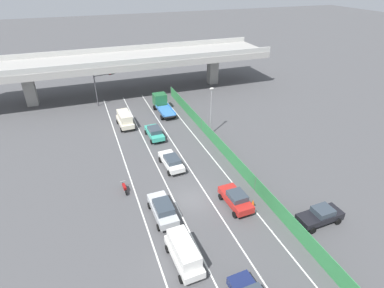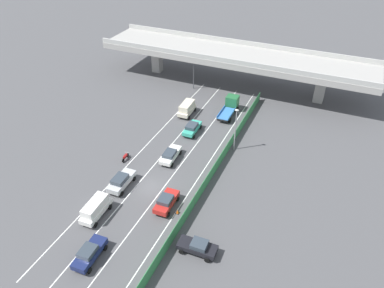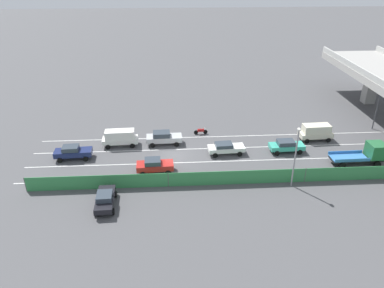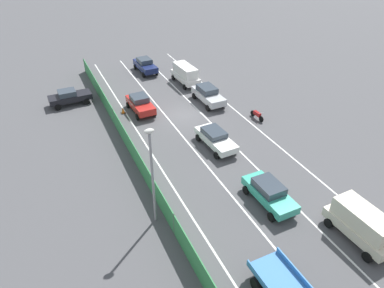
{
  "view_description": "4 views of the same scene",
  "coord_description": "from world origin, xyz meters",
  "views": [
    {
      "loc": [
        -8.7,
        -23.55,
        20.66
      ],
      "look_at": [
        2.64,
        7.06,
        2.29
      ],
      "focal_mm": 29.36,
      "sensor_mm": 36.0,
      "label": 1
    },
    {
      "loc": [
        19.78,
        -30.86,
        32.35
      ],
      "look_at": [
        2.26,
        8.68,
        2.01
      ],
      "focal_mm": 34.07,
      "sensor_mm": 36.0,
      "label": 2
    },
    {
      "loc": [
        40.25,
        -0.36,
        22.37
      ],
      "look_at": [
        -0.64,
        2.2,
        1.29
      ],
      "focal_mm": 34.12,
      "sensor_mm": 36.0,
      "label": 3
    },
    {
      "loc": [
        12.28,
        28.89,
        16.86
      ],
      "look_at": [
        2.09,
        6.58,
        0.94
      ],
      "focal_mm": 33.1,
      "sensor_mm": 36.0,
      "label": 4
    }
  ],
  "objects": [
    {
      "name": "traffic_light",
      "position": [
        -5.2,
        29.22,
        3.88
      ],
      "size": [
        3.52,
        1.06,
        5.47
      ],
      "color": "#47474C",
      "rests_on": "ground"
    },
    {
      "name": "lane_line_right_edge",
      "position": [
        5.2,
        6.72,
        0.0
      ],
      "size": [
        0.14,
        49.45,
        0.01
      ],
      "primitive_type": "cube",
      "color": "silver",
      "rests_on": "ground"
    },
    {
      "name": "car_taxi_teal",
      "position": [
        -0.21,
        14.27,
        0.9
      ],
      "size": [
        2.05,
        4.44,
        1.61
      ],
      "color": "teal",
      "rests_on": "ground"
    },
    {
      "name": "car_hatchback_white",
      "position": [
        -0.18,
        6.44,
        0.86
      ],
      "size": [
        2.18,
        4.69,
        1.5
      ],
      "color": "silver",
      "rests_on": "ground"
    },
    {
      "name": "elevated_overpass",
      "position": [
        0.0,
        33.45,
        6.0
      ],
      "size": [
        52.66,
        10.55,
        7.6
      ],
      "color": "#A09E99",
      "rests_on": "ground"
    },
    {
      "name": "lane_line_mid_left",
      "position": [
        -1.73,
        6.72,
        0.0
      ],
      "size": [
        0.14,
        49.45,
        0.01
      ],
      "primitive_type": "cube",
      "color": "silver",
      "rests_on": "ground"
    },
    {
      "name": "parked_sedan_dark",
      "position": [
        9.95,
        -7.16,
        0.87
      ],
      "size": [
        4.38,
        2.07,
        1.6
      ],
      "color": "black",
      "rests_on": "ground"
    },
    {
      "name": "street_lamp",
      "position": [
        7.46,
        12.6,
        4.22
      ],
      "size": [
        0.6,
        0.36,
        6.93
      ],
      "color": "gray",
      "rests_on": "ground"
    },
    {
      "name": "traffic_cone",
      "position": [
        5.45,
        -2.83,
        0.28
      ],
      "size": [
        0.47,
        0.47,
        0.61
      ],
      "color": "orange",
      "rests_on": "ground"
    },
    {
      "name": "motorcycle",
      "position": [
        -6.18,
        3.78,
        0.46
      ],
      "size": [
        0.6,
        1.95,
        0.93
      ],
      "color": "black",
      "rests_on": "ground"
    },
    {
      "name": "lane_line_left_edge",
      "position": [
        -5.2,
        6.72,
        0.0
      ],
      "size": [
        0.14,
        49.45,
        0.01
      ],
      "primitive_type": "cube",
      "color": "silver",
      "rests_on": "ground"
    },
    {
      "name": "car_sedan_red",
      "position": [
        3.72,
        -2.41,
        0.92
      ],
      "size": [
        2.14,
        4.32,
        1.69
      ],
      "color": "red",
      "rests_on": "ground"
    },
    {
      "name": "green_fence",
      "position": [
        6.82,
        6.72,
        0.85
      ],
      "size": [
        0.1,
        45.55,
        1.7
      ],
      "color": "#338447",
      "rests_on": "ground"
    },
    {
      "name": "flatbed_truck_blue",
      "position": [
        3.26,
        23.1,
        1.35
      ],
      "size": [
        2.41,
        6.36,
        2.63
      ],
      "color": "black",
      "rests_on": "ground"
    },
    {
      "name": "car_van_cream",
      "position": [
        -3.38,
        19.26,
        1.25
      ],
      "size": [
        2.21,
        4.49,
        2.22
      ],
      "color": "beige",
      "rests_on": "ground"
    },
    {
      "name": "lane_line_mid_right",
      "position": [
        1.73,
        6.72,
        0.0
      ],
      "size": [
        0.14,
        49.45,
        0.01
      ],
      "primitive_type": "cube",
      "color": "silver",
      "rests_on": "ground"
    },
    {
      "name": "car_sedan_silver",
      "position": [
        -3.43,
        -1.43,
        0.97
      ],
      "size": [
        2.11,
        4.73,
        1.76
      ],
      "color": "#B7BABC",
      "rests_on": "ground"
    },
    {
      "name": "ground_plane",
      "position": [
        0.0,
        0.0,
        0.0
      ],
      "size": [
        300.0,
        300.0,
        0.0
      ],
      "primitive_type": "plane",
      "color": "#4C4C4F"
    },
    {
      "name": "car_van_white",
      "position": [
        -3.31,
        -7.13,
        1.24
      ],
      "size": [
        2.12,
        4.7,
        2.19
      ],
      "color": "silver",
      "rests_on": "ground"
    },
    {
      "name": "car_sedan_navy",
      "position": [
        -0.15,
        -12.6,
        0.93
      ],
      "size": [
        2.13,
        4.6,
        1.71
      ],
      "color": "navy",
      "rests_on": "ground"
    }
  ]
}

